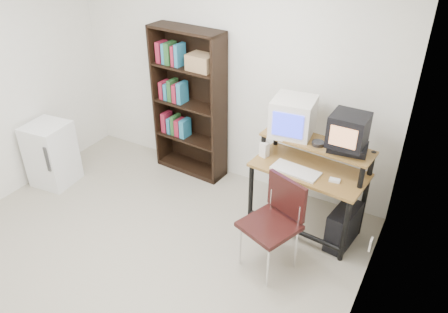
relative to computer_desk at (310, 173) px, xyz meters
The scene contains 17 objects.
floor 2.04m from the computer_desk, 130.69° to the right, with size 4.00×4.00×0.01m, color #A69E8A.
back_wall 1.50m from the computer_desk, 156.51° to the left, with size 4.00×0.01×2.60m, color silver.
right_wall 1.75m from the computer_desk, 62.81° to the right, with size 0.01×4.00×2.60m, color silver.
computer_desk is the anchor object (origin of this frame).
crt_monitor 0.58m from the computer_desk, 150.70° to the left, with size 0.44×0.45×0.38m.
vcr 0.46m from the computer_desk, 14.58° to the left, with size 0.36×0.26×0.08m, color black.
crt_tv 0.61m from the computer_desk, 10.18° to the left, with size 0.33×0.34×0.31m.
cd_spindle 0.32m from the computer_desk, 47.63° to the left, with size 0.12×0.12×0.05m, color #26262B.
keyboard 0.18m from the computer_desk, 126.88° to the right, with size 0.47×0.21×0.04m, color silver.
mousepad 0.30m from the computer_desk, 24.77° to the right, with size 0.22×0.18×0.01m, color black.
mouse 0.31m from the computer_desk, 22.49° to the right, with size 0.10×0.06×0.03m, color white.
desk_speaker 0.51m from the computer_desk, behind, with size 0.08×0.07×0.17m, color silver.
pc_tower 0.64m from the computer_desk, ahead, with size 0.20×0.45×0.42m, color black.
school_chair 0.67m from the computer_desk, 96.29° to the right, with size 0.58×0.58×0.91m.
bookshelf 1.74m from the computer_desk, 166.49° to the left, with size 0.93×0.37×1.82m.
mini_fridge 3.06m from the computer_desk, 167.06° to the right, with size 0.50×0.50×0.78m.
wall_outlet 0.88m from the computer_desk, 22.57° to the right, with size 0.02×0.08×0.12m, color beige.
Camera 1 is at (2.29, -2.14, 3.04)m, focal length 35.00 mm.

